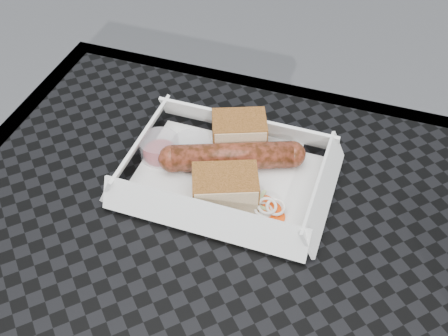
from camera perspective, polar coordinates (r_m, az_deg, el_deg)
name	(u,v)px	position (r m, az deg, el deg)	size (l,w,h in m)	color
food_tray	(227,179)	(0.69, 0.27, -1.08)	(0.22, 0.15, 0.00)	white
bratwurst	(232,156)	(0.69, 0.84, 1.18)	(0.17, 0.09, 0.03)	maroon
bread_near	(239,132)	(0.71, 1.55, 3.66)	(0.07, 0.05, 0.04)	brown
bread_far	(225,187)	(0.65, 0.13, -1.99)	(0.08, 0.05, 0.04)	brown
veg_garnish	(269,210)	(0.65, 4.56, -4.24)	(0.03, 0.03, 0.00)	#F6470A
napkin	(253,153)	(0.72, 2.96, 1.48)	(0.12, 0.12, 0.00)	white
condiment_cup_sauce	(160,149)	(0.71, -6.55, 1.96)	(0.05, 0.05, 0.03)	maroon
condiment_cup_empty	(192,151)	(0.70, -3.26, 1.78)	(0.05, 0.05, 0.03)	silver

